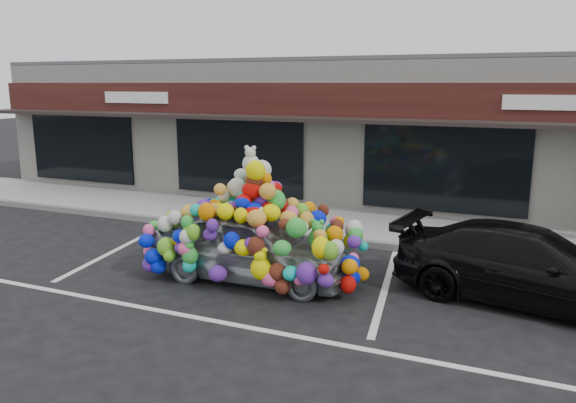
% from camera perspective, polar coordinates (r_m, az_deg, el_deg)
% --- Properties ---
extents(ground, '(90.00, 90.00, 0.00)m').
position_cam_1_polar(ground, '(11.11, -4.66, -6.98)').
color(ground, black).
rests_on(ground, ground).
extents(shop_building, '(24.00, 7.20, 4.31)m').
position_cam_1_polar(shop_building, '(18.45, 7.62, 7.39)').
color(shop_building, white).
rests_on(shop_building, ground).
extents(sidewalk, '(26.00, 3.00, 0.15)m').
position_cam_1_polar(sidewalk, '(14.60, 2.67, -2.02)').
color(sidewalk, '#999994').
rests_on(sidewalk, ground).
extents(kerb, '(26.00, 0.18, 0.16)m').
position_cam_1_polar(kerb, '(13.25, 0.38, -3.47)').
color(kerb, slate).
rests_on(kerb, ground).
extents(parking_stripe_left, '(0.73, 4.37, 0.01)m').
position_cam_1_polar(parking_stripe_left, '(13.00, -16.86, -4.62)').
color(parking_stripe_left, silver).
rests_on(parking_stripe_left, ground).
extents(parking_stripe_mid, '(0.73, 4.37, 0.01)m').
position_cam_1_polar(parking_stripe_mid, '(10.36, 9.88, -8.53)').
color(parking_stripe_mid, silver).
rests_on(parking_stripe_mid, ground).
extents(lane_line, '(14.00, 0.12, 0.01)m').
position_cam_1_polar(lane_line, '(8.38, 0.27, -13.44)').
color(lane_line, silver).
rests_on(lane_line, ground).
extents(toy_car, '(2.82, 4.16, 2.40)m').
position_cam_1_polar(toy_car, '(10.39, -3.67, -3.61)').
color(toy_car, '#909499').
rests_on(toy_car, ground).
extents(black_sedan, '(2.49, 4.61, 1.27)m').
position_cam_1_polar(black_sedan, '(10.14, 23.19, -6.03)').
color(black_sedan, black).
rests_on(black_sedan, ground).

